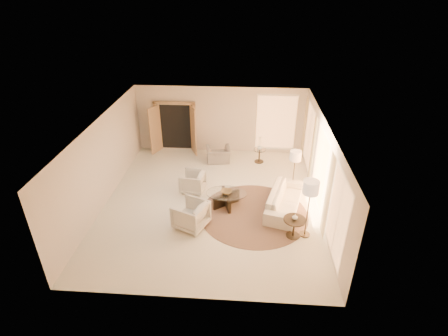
# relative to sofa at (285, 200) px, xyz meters

# --- Properties ---
(room) EXTENTS (7.04, 8.04, 2.83)m
(room) POSITION_rel_sofa_xyz_m (-2.40, 0.19, 1.06)
(room) COLOR white
(room) RESTS_ON ground
(windows_right) EXTENTS (0.10, 6.40, 2.40)m
(windows_right) POSITION_rel_sofa_xyz_m (1.05, 0.29, 1.01)
(windows_right) COLOR #FFAF66
(windows_right) RESTS_ON room
(window_back_corner) EXTENTS (1.70, 0.10, 2.40)m
(window_back_corner) POSITION_rel_sofa_xyz_m (-0.10, 4.14, 1.01)
(window_back_corner) COLOR #FFAF66
(window_back_corner) RESTS_ON room
(curtains_right) EXTENTS (0.06, 5.20, 2.60)m
(curtains_right) POSITION_rel_sofa_xyz_m (1.00, 1.19, 0.96)
(curtains_right) COLOR beige
(curtains_right) RESTS_ON room
(french_doors) EXTENTS (1.95, 0.66, 2.16)m
(french_doors) POSITION_rel_sofa_xyz_m (-4.30, 4.01, 0.73)
(french_doors) COLOR tan
(french_doors) RESTS_ON room
(area_rug) EXTENTS (3.93, 3.93, 0.01)m
(area_rug) POSITION_rel_sofa_xyz_m (-0.98, -0.37, -0.33)
(area_rug) COLOR #432B21
(area_rug) RESTS_ON room
(sofa) EXTENTS (1.47, 2.45, 0.67)m
(sofa) POSITION_rel_sofa_xyz_m (0.00, 0.00, 0.00)
(sofa) COLOR beige
(sofa) RESTS_ON room
(armchair_left) EXTENTS (0.83, 0.87, 0.80)m
(armchair_left) POSITION_rel_sofa_xyz_m (-3.12, 0.86, 0.07)
(armchair_left) COLOR beige
(armchair_left) RESTS_ON room
(armchair_right) EXTENTS (1.11, 1.14, 0.91)m
(armchair_right) POSITION_rel_sofa_xyz_m (-2.88, -1.12, 0.12)
(armchair_right) COLOR beige
(armchair_right) RESTS_ON room
(accent_chair) EXTENTS (1.02, 0.75, 0.82)m
(accent_chair) POSITION_rel_sofa_xyz_m (-2.42, 3.13, 0.07)
(accent_chair) COLOR gray
(accent_chair) RESTS_ON room
(coffee_table) EXTENTS (1.68, 1.68, 0.49)m
(coffee_table) POSITION_rel_sofa_xyz_m (-1.89, 0.04, -0.03)
(coffee_table) COLOR black
(coffee_table) RESTS_ON room
(end_table) EXTENTS (0.64, 0.64, 0.61)m
(end_table) POSITION_rel_sofa_xyz_m (0.15, -1.38, 0.08)
(end_table) COLOR black
(end_table) RESTS_ON room
(side_table) EXTENTS (0.48, 0.48, 0.56)m
(side_table) POSITION_rel_sofa_xyz_m (-0.76, 3.22, 0.00)
(side_table) COLOR #2F271C
(side_table) RESTS_ON room
(floor_lamp_near) EXTENTS (0.38, 0.38, 1.58)m
(floor_lamp_near) POSITION_rel_sofa_xyz_m (0.35, 1.03, 1.01)
(floor_lamp_near) COLOR #2F271C
(floor_lamp_near) RESTS_ON room
(floor_lamp_far) EXTENTS (0.44, 0.44, 1.83)m
(floor_lamp_far) POSITION_rel_sofa_xyz_m (0.50, -1.30, 1.22)
(floor_lamp_far) COLOR #2F271C
(floor_lamp_far) RESTS_ON room
(bowl) EXTENTS (0.44, 0.44, 0.09)m
(bowl) POSITION_rel_sofa_xyz_m (-1.89, 0.04, 0.19)
(bowl) COLOR brown
(bowl) RESTS_ON coffee_table
(end_vase) EXTENTS (0.20, 0.20, 0.17)m
(end_vase) POSITION_rel_sofa_xyz_m (0.15, -1.38, 0.35)
(end_vase) COLOR white
(end_vase) RESTS_ON end_table
(side_vase) EXTENTS (0.27, 0.27, 0.23)m
(side_vase) POSITION_rel_sofa_xyz_m (-0.76, 3.22, 0.34)
(side_vase) COLOR white
(side_vase) RESTS_ON side_table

